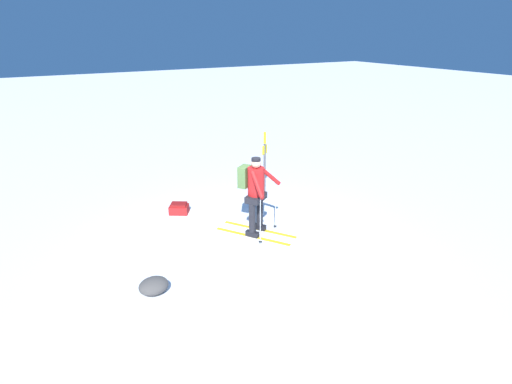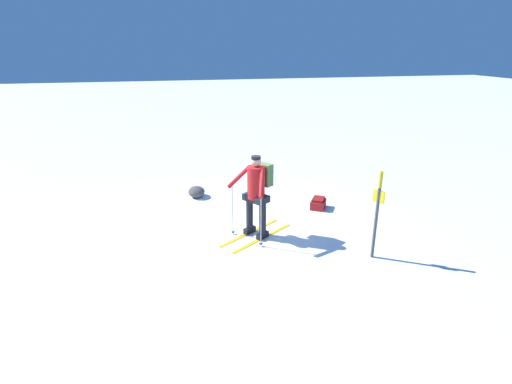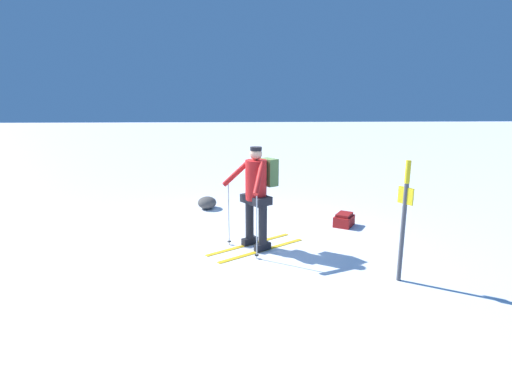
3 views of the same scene
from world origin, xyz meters
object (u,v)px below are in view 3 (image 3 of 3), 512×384
(dropped_backpack, at_px, (344,220))
(trail_marker, at_px, (404,211))
(skier, at_px, (257,190))
(rock_boulder, at_px, (207,203))

(dropped_backpack, height_order, trail_marker, trail_marker)
(skier, xyz_separation_m, rock_boulder, (-2.66, -1.07, -0.91))
(skier, distance_m, rock_boulder, 3.01)
(rock_boulder, bearing_deg, trail_marker, 36.73)
(dropped_backpack, height_order, rock_boulder, rock_boulder)
(skier, height_order, dropped_backpack, skier)
(trail_marker, relative_size, rock_boulder, 3.37)
(skier, relative_size, trail_marker, 1.02)
(dropped_backpack, bearing_deg, skier, -58.62)
(trail_marker, bearing_deg, skier, -125.93)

